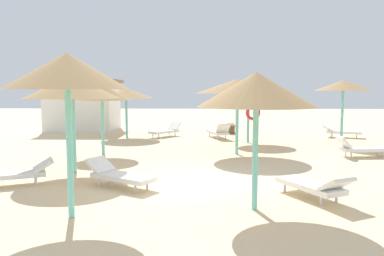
% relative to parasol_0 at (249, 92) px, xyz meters
% --- Properties ---
extents(ground_plane, '(80.00, 80.00, 0.00)m').
position_rel_parasol_0_xyz_m(ground_plane, '(-2.45, -8.21, -2.35)').
color(ground_plane, beige).
extents(parasol_0, '(2.42, 2.42, 2.69)m').
position_rel_parasol_0_xyz_m(parasol_0, '(0.00, 0.00, 0.00)').
color(parasol_0, '#6BC6BC').
rests_on(parasol_0, ground).
extents(parasol_2, '(2.38, 2.38, 2.82)m').
position_rel_parasol_0_xyz_m(parasol_2, '(-1.02, -10.07, 0.10)').
color(parasol_2, '#6BC6BC').
rests_on(parasol_2, ground).
extents(parasol_4, '(2.77, 2.77, 2.86)m').
position_rel_parasol_0_xyz_m(parasol_4, '(-5.91, -6.67, 0.17)').
color(parasol_4, '#6BC6BC').
rests_on(parasol_4, ground).
extents(parasol_5, '(2.31, 2.31, 3.15)m').
position_rel_parasol_0_xyz_m(parasol_5, '(-4.62, -10.68, 0.44)').
color(parasol_5, '#6BC6BC').
rests_on(parasol_5, ground).
extents(parasol_6, '(2.56, 2.56, 2.88)m').
position_rel_parasol_0_xyz_m(parasol_6, '(4.25, -0.13, 0.28)').
color(parasol_6, '#6BC6BC').
rests_on(parasol_6, ground).
extents(parasol_7, '(2.79, 2.79, 2.53)m').
position_rel_parasol_0_xyz_m(parasol_7, '(-6.05, 1.83, -0.09)').
color(parasol_7, '#6BC6BC').
rests_on(parasol_7, ground).
extents(parasol_8, '(3.17, 3.17, 2.86)m').
position_rel_parasol_0_xyz_m(parasol_8, '(-0.80, -3.24, 0.23)').
color(parasol_8, '#6BC6BC').
rests_on(parasol_8, ground).
extents(parasol_9, '(2.20, 2.20, 2.68)m').
position_rel_parasol_0_xyz_m(parasol_9, '(-5.90, -3.44, 0.01)').
color(parasol_9, '#6BC6BC').
rests_on(parasol_9, ground).
extents(lounger_0, '(1.16, 1.96, 0.79)m').
position_rel_parasol_0_xyz_m(lounger_0, '(-1.31, 1.67, -2.03)').
color(lounger_0, white).
rests_on(lounger_0, ground).
extents(lounger_2, '(1.44, 1.99, 0.66)m').
position_rel_parasol_0_xyz_m(lounger_2, '(0.42, -9.26, -2.04)').
color(lounger_2, white).
rests_on(lounger_2, ground).
extents(lounger_3, '(1.91, 0.81, 0.78)m').
position_rel_parasol_0_xyz_m(lounger_3, '(3.70, -3.69, -2.03)').
color(lounger_3, white).
rests_on(lounger_3, ground).
extents(lounger_4, '(2.00, 1.40, 0.65)m').
position_rel_parasol_0_xyz_m(lounger_4, '(-6.91, -8.23, -2.04)').
color(lounger_4, white).
rests_on(lounger_4, ground).
extents(lounger_5, '(1.95, 1.53, 0.69)m').
position_rel_parasol_0_xyz_m(lounger_5, '(-4.21, -8.34, -2.04)').
color(lounger_5, white).
rests_on(lounger_5, ground).
extents(lounger_6, '(2.02, 1.28, 0.62)m').
position_rel_parasol_0_xyz_m(lounger_6, '(5.05, 2.11, -2.05)').
color(lounger_6, white).
rests_on(lounger_6, ground).
extents(lounger_7, '(1.69, 1.86, 0.74)m').
position_rel_parasol_0_xyz_m(lounger_7, '(-4.04, 2.19, -2.04)').
color(lounger_7, white).
rests_on(lounger_7, ground).
extents(bench_0, '(1.50, 0.41, 0.49)m').
position_rel_parasol_0_xyz_m(bench_0, '(-9.00, 4.71, -2.01)').
color(bench_0, brown).
rests_on(bench_0, ground).
extents(bench_1, '(0.46, 1.51, 0.49)m').
position_rel_parasol_0_xyz_m(bench_1, '(-0.50, 4.02, -2.01)').
color(bench_1, brown).
rests_on(bench_1, ground).
extents(beach_cabana, '(4.30, 3.44, 3.07)m').
position_rel_parasol_0_xyz_m(beach_cabana, '(-9.38, 5.28, -0.79)').
color(beach_cabana, white).
rests_on(beach_cabana, ground).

